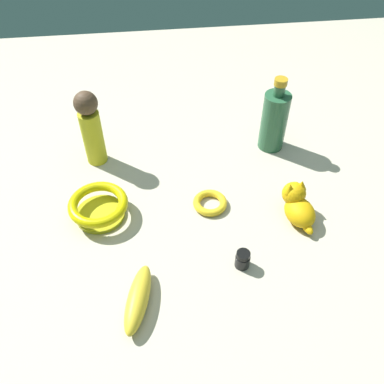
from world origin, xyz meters
The scene contains 8 objects.
ground centered at (0.00, 0.00, 0.00)m, with size 2.00×2.00×0.00m, color #BCB29E.
bangle centered at (0.00, 0.05, 0.01)m, with size 0.09×0.09×0.02m, color yellow.
nail_polish_jar centered at (0.19, 0.09, 0.02)m, with size 0.03×0.03×0.04m.
bowl centered at (0.00, -0.23, 0.03)m, with size 0.14×0.14×0.05m.
bottle_tall centered at (-0.21, 0.25, 0.09)m, with size 0.07×0.07×0.22m.
person_figure_adult centered at (-0.21, -0.24, 0.11)m, with size 0.07×0.07×0.22m.
cat_figurine centered at (0.06, 0.25, 0.04)m, with size 0.13×0.09×0.09m.
banana centered at (0.25, -0.14, 0.02)m, with size 0.16×0.04×0.04m, color gold.
Camera 1 is at (0.69, -0.08, 0.78)m, focal length 38.77 mm.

